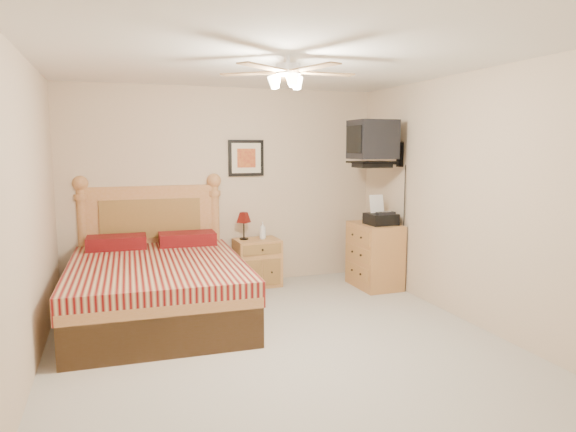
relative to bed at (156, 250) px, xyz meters
The scene contains 17 objects.
floor 1.65m from the bed, 49.13° to the right, with size 4.50×4.50×0.00m, color #ADA89C.
ceiling 2.32m from the bed, 49.13° to the right, with size 4.00×4.50×0.04m, color white.
wall_back 1.58m from the bed, 49.38° to the left, with size 4.00×0.04×2.50m, color #CAB395.
wall_front 3.55m from the bed, 73.96° to the right, with size 4.00×0.04×2.50m, color #CAB395.
wall_left 1.61m from the bed, 132.63° to the right, with size 0.04×4.50×2.50m, color #CAB395.
wall_right 3.22m from the bed, 20.67° to the right, with size 0.04×4.50×2.50m, color #CAB395.
bed is the anchor object (origin of this frame).
nightstand 1.64m from the bed, 33.96° to the left, with size 0.55×0.41×0.60m, color #A66F3E.
table_lamp 1.49m from the bed, 39.07° to the left, with size 0.19×0.19×0.35m, color #5C100B, non-canonical shape.
lotion_bottle 1.65m from the bed, 32.58° to the left, with size 0.08×0.09×0.22m, color white.
framed_picture 1.89m from the bed, 41.85° to the left, with size 0.46×0.04×0.46m, color black.
dresser 2.74m from the bed, ahead, with size 0.48×0.69×0.81m, color #AE773D.
fax_machine 2.75m from the bed, ahead, with size 0.34×0.36×0.36m, color black, non-canonical shape.
magazine_lower 2.74m from the bed, 11.35° to the left, with size 0.19×0.25×0.02m, color #ACA18B.
magazine_upper 2.75m from the bed, 11.13° to the left, with size 0.21×0.29×0.02m, color gray.
wall_tv 2.94m from the bed, ahead, with size 0.56×0.46×0.58m, color black, non-canonical shape.
ceiling_fan 2.32m from the bed, 53.71° to the right, with size 1.14×1.14×0.28m, color white, non-canonical shape.
Camera 1 is at (-1.37, -4.18, 1.78)m, focal length 32.00 mm.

